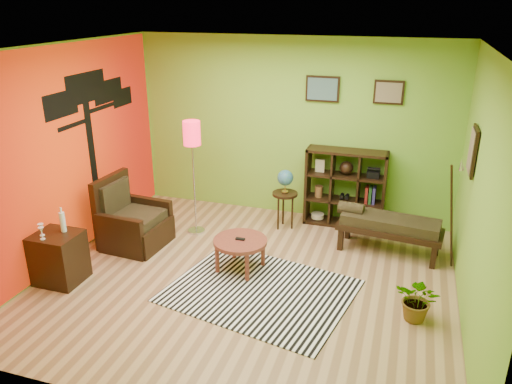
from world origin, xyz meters
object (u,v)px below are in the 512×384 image
(coffee_table, at_px, (240,244))
(bench, at_px, (387,224))
(globe_table, at_px, (285,184))
(cube_shelf, at_px, (346,188))
(armchair, at_px, (132,225))
(floor_lamp, at_px, (192,143))
(side_cabinet, at_px, (59,257))
(potted_plant, at_px, (418,304))

(coffee_table, relative_size, bench, 0.48)
(globe_table, height_order, cube_shelf, cube_shelf)
(coffee_table, height_order, cube_shelf, cube_shelf)
(globe_table, bearing_deg, armchair, -148.37)
(coffee_table, distance_m, bench, 2.05)
(floor_lamp, height_order, bench, floor_lamp)
(armchair, xyz_separation_m, globe_table, (1.93, 1.19, 0.40))
(side_cabinet, relative_size, globe_table, 1.03)
(side_cabinet, distance_m, potted_plant, 4.26)
(coffee_table, bearing_deg, cube_shelf, 58.91)
(bench, bearing_deg, armchair, -166.30)
(cube_shelf, xyz_separation_m, potted_plant, (1.12, -2.25, -0.40))
(armchair, bearing_deg, potted_plant, -9.79)
(armchair, distance_m, side_cabinet, 1.20)
(coffee_table, xyz_separation_m, floor_lamp, (-1.01, 0.85, 1.01))
(floor_lamp, bearing_deg, armchair, -137.84)
(floor_lamp, bearing_deg, globe_table, 24.24)
(armchair, relative_size, bench, 0.68)
(potted_plant, bearing_deg, side_cabinet, -173.51)
(armchair, relative_size, side_cabinet, 1.04)
(globe_table, xyz_separation_m, bench, (1.53, -0.35, -0.29))
(armchair, xyz_separation_m, side_cabinet, (-0.33, -1.16, 0.02))
(armchair, xyz_separation_m, potted_plant, (3.91, -0.67, -0.10))
(globe_table, xyz_separation_m, potted_plant, (1.98, -1.86, -0.50))
(armchair, bearing_deg, floor_lamp, 42.16)
(floor_lamp, relative_size, cube_shelf, 1.42)
(coffee_table, relative_size, globe_table, 0.75)
(potted_plant, bearing_deg, cube_shelf, 116.51)
(floor_lamp, bearing_deg, coffee_table, -40.33)
(floor_lamp, xyz_separation_m, bench, (2.76, 0.21, -0.97))
(side_cabinet, bearing_deg, potted_plant, 6.49)
(armchair, xyz_separation_m, cube_shelf, (2.79, 1.57, 0.30))
(coffee_table, distance_m, cube_shelf, 2.10)
(coffee_table, relative_size, side_cabinet, 0.72)
(coffee_table, height_order, side_cabinet, side_cabinet)
(cube_shelf, bearing_deg, floor_lamp, -155.81)
(cube_shelf, relative_size, bench, 0.83)
(cube_shelf, bearing_deg, globe_table, -155.87)
(cube_shelf, xyz_separation_m, bench, (0.67, -0.73, -0.19))
(coffee_table, relative_size, armchair, 0.70)
(coffee_table, bearing_deg, floor_lamp, 139.67)
(coffee_table, xyz_separation_m, armchair, (-1.71, 0.22, -0.07))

